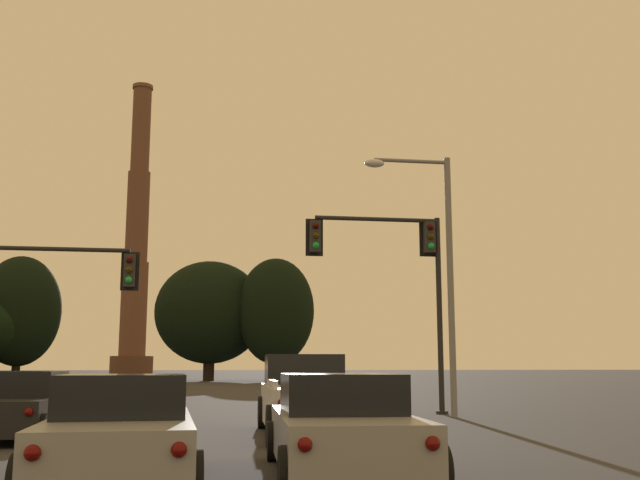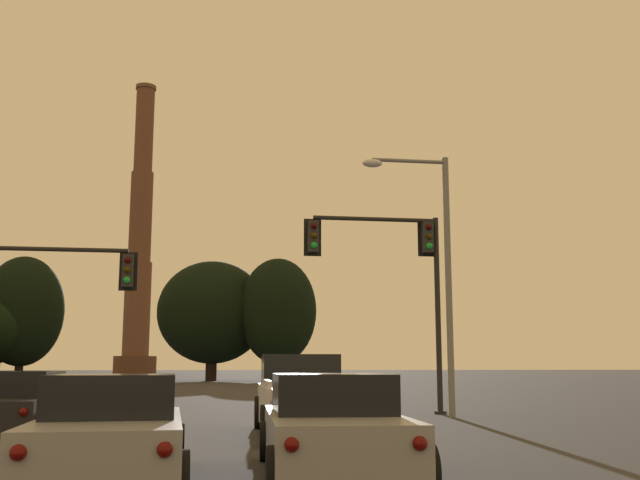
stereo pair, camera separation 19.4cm
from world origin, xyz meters
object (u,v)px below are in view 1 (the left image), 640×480
object	(u,v)px
sedan_left_lane_front	(19,406)
pickup_truck_right_lane_front	(309,399)
smokestack	(136,257)
sedan_center_lane_second	(121,433)
street_lamp	(437,255)
traffic_light_overhead_right	(397,263)
sedan_right_lane_second	(342,428)

from	to	relation	value
sedan_left_lane_front	pickup_truck_right_lane_front	world-z (taller)	pickup_truck_right_lane_front
pickup_truck_right_lane_front	smokestack	distance (m)	128.46
sedan_center_lane_second	pickup_truck_right_lane_front	bearing A→B (deg)	60.48
sedan_center_lane_second	street_lamp	distance (m)	15.09
pickup_truck_right_lane_front	street_lamp	bearing A→B (deg)	49.11
sedan_left_lane_front	traffic_light_overhead_right	distance (m)	12.82
traffic_light_overhead_right	sedan_right_lane_second	bearing A→B (deg)	-108.04
sedan_center_lane_second	traffic_light_overhead_right	bearing A→B (deg)	58.89
sedan_left_lane_front	traffic_light_overhead_right	xyz separation A→B (m)	(10.23, 6.46, 4.25)
sedan_center_lane_second	street_lamp	world-z (taller)	street_lamp
sedan_right_lane_second	street_lamp	xyz separation A→B (m)	(5.17, 11.61, 4.32)
pickup_truck_right_lane_front	sedan_left_lane_front	bearing A→B (deg)	-179.84
sedan_left_lane_front	street_lamp	distance (m)	12.88
sedan_left_lane_front	pickup_truck_right_lane_front	distance (m)	6.37
sedan_center_lane_second	street_lamp	bearing A→B (deg)	52.85
smokestack	sedan_left_lane_front	bearing A→B (deg)	-85.80
traffic_light_overhead_right	smokestack	xyz separation A→B (m)	(-19.45, 119.10, 16.92)
sedan_center_lane_second	traffic_light_overhead_right	distance (m)	15.91
sedan_center_lane_second	smokestack	distance (m)	134.80
pickup_truck_right_lane_front	sedan_right_lane_second	bearing A→B (deg)	-91.79
sedan_left_lane_front	pickup_truck_right_lane_front	bearing A→B (deg)	-2.02
sedan_left_lane_front	smokestack	distance (m)	127.66
sedan_center_lane_second	traffic_light_overhead_right	xyz separation A→B (m)	(7.31, 13.48, 4.25)
sedan_right_lane_second	street_lamp	world-z (taller)	street_lamp
traffic_light_overhead_right	smokestack	world-z (taller)	smokestack
pickup_truck_right_lane_front	traffic_light_overhead_right	world-z (taller)	traffic_light_overhead_right
sedan_left_lane_front	sedan_center_lane_second	bearing A→B (deg)	-67.63
sedan_left_lane_front	smokestack	bearing A→B (deg)	94.05
sedan_right_lane_second	smokestack	world-z (taller)	smokestack
sedan_center_lane_second	pickup_truck_right_lane_front	xyz separation A→B (m)	(3.46, 6.82, 0.14)
sedan_center_lane_second	sedan_left_lane_front	size ratio (longest dim) A/B	1.01
pickup_truck_right_lane_front	street_lamp	world-z (taller)	street_lamp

